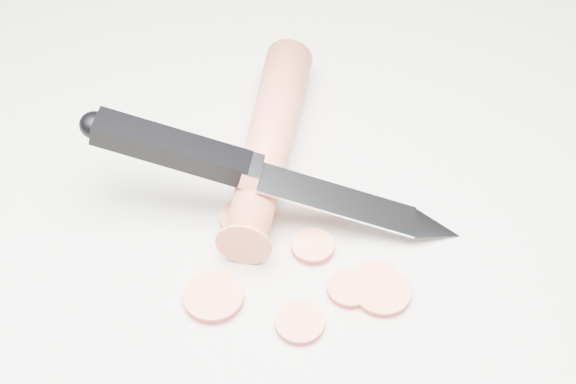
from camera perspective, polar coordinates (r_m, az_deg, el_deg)
ground at (r=0.58m, az=-2.53°, el=-2.27°), size 2.40×2.40×0.00m
carrot at (r=0.61m, az=-1.33°, el=3.67°), size 0.17×0.17×0.03m
carrot_slice_0 at (r=0.53m, az=0.85°, el=-9.30°), size 0.03×0.03×0.01m
carrot_slice_1 at (r=0.55m, az=6.39°, el=-6.23°), size 0.03×0.03×0.01m
carrot_slice_2 at (r=0.58m, az=-3.32°, el=-1.91°), size 0.03×0.03×0.01m
carrot_slice_3 at (r=0.56m, az=1.78°, el=-3.92°), size 0.03×0.03×0.01m
carrot_slice_4 at (r=0.54m, az=6.70°, el=-7.08°), size 0.04×0.04×0.01m
carrot_slice_5 at (r=0.54m, az=-5.32°, el=-7.46°), size 0.04×0.04×0.01m
carrot_slice_6 at (r=0.54m, az=4.41°, el=-6.89°), size 0.03×0.03×0.01m
kitchen_knife at (r=0.56m, az=-1.04°, el=1.29°), size 0.21×0.22×0.08m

